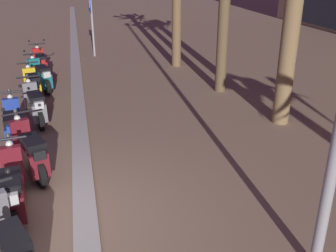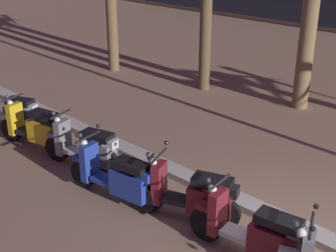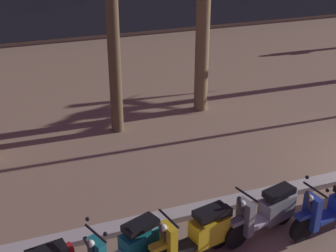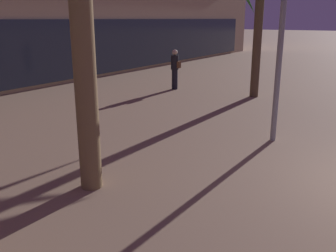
{
  "view_description": "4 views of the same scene",
  "coord_description": "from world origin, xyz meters",
  "px_view_note": "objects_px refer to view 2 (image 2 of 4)",
  "views": [
    {
      "loc": [
        4.92,
        0.51,
        3.6
      ],
      "look_at": [
        -1.25,
        1.96,
        0.91
      ],
      "focal_mm": 41.37,
      "sensor_mm": 36.0,
      "label": 1
    },
    {
      "loc": [
        2.22,
        -5.19,
        4.26
      ],
      "look_at": [
        -2.86,
        0.19,
        1.06
      ],
      "focal_mm": 49.66,
      "sensor_mm": 36.0,
      "label": 2
    },
    {
      "loc": [
        -8.39,
        -6.48,
        5.46
      ],
      "look_at": [
        -5.02,
        2.44,
        0.97
      ],
      "focal_mm": 49.67,
      "sensor_mm": 36.0,
      "label": 3
    },
    {
      "loc": [
        -7.52,
        0.51,
        3.02
      ],
      "look_at": [
        -1.9,
        4.15,
        1.08
      ],
      "focal_mm": 39.68,
      "sensor_mm": 36.0,
      "label": 4
    }
  ],
  "objects_px": {
    "scooter_yellow_tail_end": "(35,128)",
    "scooter_blue_last_in_row": "(117,178)",
    "scooter_teal_mid_rear": "(11,113)",
    "scooter_maroon_far_back": "(194,196)",
    "scooter_maroon_mid_front": "(256,233)",
    "scooter_grey_second_in_line": "(86,148)"
  },
  "relations": [
    {
      "from": "scooter_teal_mid_rear",
      "to": "scooter_maroon_mid_front",
      "type": "height_order",
      "value": "scooter_teal_mid_rear"
    },
    {
      "from": "scooter_teal_mid_rear",
      "to": "scooter_grey_second_in_line",
      "type": "xyz_separation_m",
      "value": [
        2.66,
        0.05,
        0.0
      ]
    },
    {
      "from": "scooter_maroon_far_back",
      "to": "scooter_yellow_tail_end",
      "type": "bearing_deg",
      "value": -176.02
    },
    {
      "from": "scooter_teal_mid_rear",
      "to": "scooter_maroon_far_back",
      "type": "height_order",
      "value": "same"
    },
    {
      "from": "scooter_maroon_far_back",
      "to": "scooter_blue_last_in_row",
      "type": "bearing_deg",
      "value": -160.94
    },
    {
      "from": "scooter_teal_mid_rear",
      "to": "scooter_maroon_mid_front",
      "type": "bearing_deg",
      "value": 0.11
    },
    {
      "from": "scooter_yellow_tail_end",
      "to": "scooter_maroon_far_back",
      "type": "relative_size",
      "value": 1.02
    },
    {
      "from": "scooter_grey_second_in_line",
      "to": "scooter_maroon_mid_front",
      "type": "bearing_deg",
      "value": -0.51
    },
    {
      "from": "scooter_blue_last_in_row",
      "to": "scooter_maroon_far_back",
      "type": "distance_m",
      "value": 1.35
    },
    {
      "from": "scooter_teal_mid_rear",
      "to": "scooter_maroon_far_back",
      "type": "distance_m",
      "value": 5.21
    },
    {
      "from": "scooter_maroon_far_back",
      "to": "scooter_maroon_mid_front",
      "type": "relative_size",
      "value": 0.94
    },
    {
      "from": "scooter_teal_mid_rear",
      "to": "scooter_yellow_tail_end",
      "type": "relative_size",
      "value": 0.97
    },
    {
      "from": "scooter_maroon_mid_front",
      "to": "scooter_yellow_tail_end",
      "type": "bearing_deg",
      "value": -178.5
    },
    {
      "from": "scooter_yellow_tail_end",
      "to": "scooter_grey_second_in_line",
      "type": "distance_m",
      "value": 1.48
    },
    {
      "from": "scooter_teal_mid_rear",
      "to": "scooter_blue_last_in_row",
      "type": "xyz_separation_m",
      "value": [
        3.93,
        -0.29,
        0.01
      ]
    },
    {
      "from": "scooter_maroon_far_back",
      "to": "scooter_maroon_mid_front",
      "type": "bearing_deg",
      "value": -6.59
    },
    {
      "from": "scooter_yellow_tail_end",
      "to": "scooter_blue_last_in_row",
      "type": "relative_size",
      "value": 0.95
    },
    {
      "from": "scooter_teal_mid_rear",
      "to": "scooter_maroon_far_back",
      "type": "xyz_separation_m",
      "value": [
        5.2,
        0.15,
        0.01
      ]
    },
    {
      "from": "scooter_yellow_tail_end",
      "to": "scooter_grey_second_in_line",
      "type": "relative_size",
      "value": 1.02
    },
    {
      "from": "scooter_teal_mid_rear",
      "to": "scooter_grey_second_in_line",
      "type": "height_order",
      "value": "scooter_teal_mid_rear"
    },
    {
      "from": "scooter_yellow_tail_end",
      "to": "scooter_grey_second_in_line",
      "type": "bearing_deg",
      "value": 6.65
    },
    {
      "from": "scooter_yellow_tail_end",
      "to": "scooter_blue_last_in_row",
      "type": "height_order",
      "value": "scooter_blue_last_in_row"
    }
  ]
}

